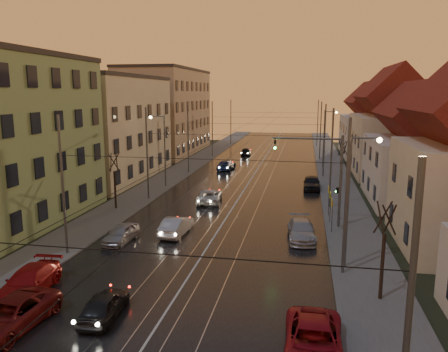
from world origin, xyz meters
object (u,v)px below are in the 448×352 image
Objects in this scene: street_lamp_1 at (354,188)px; parked_right_0 at (314,342)px; parked_right_1 at (301,230)px; parked_right_2 at (312,183)px; parked_left_3 at (121,234)px; driving_car_0 at (104,305)px; driving_car_3 at (226,165)px; parked_left_2 at (29,282)px; driving_car_4 at (246,152)px; traffic_light_mast at (327,169)px; driving_car_1 at (176,226)px; driving_car_2 at (210,196)px; street_lamp_3 at (326,133)px; parked_left_1 at (10,315)px; street_lamp_2 at (162,143)px.

street_lamp_1 is 1.60× the size of parked_right_0.
parked_right_1 is 1.07× the size of parked_right_2.
parked_right_1 is (12.41, 2.88, 0.05)m from parked_left_3.
driving_car_0 is at bearing -108.14° from parked_right_2.
parked_right_0 reaches higher than driving_car_3.
driving_car_4 is at bearing 80.91° from parked_left_2.
traffic_light_mast is 1.74× the size of driving_car_1.
traffic_light_mast is 14.28m from parked_right_2.
driving_car_1 reaches higher than parked_left_2.
driving_car_2 is 1.00× the size of driving_car_3.
parked_right_0 reaches higher than driving_car_0.
traffic_light_mast is at bearing -127.66° from driving_car_0.
parked_left_2 is 0.92× the size of parked_right_0.
street_lamp_3 is 1.73× the size of parked_right_1.
parked_left_3 is at bearing 82.97° from driving_car_4.
traffic_light_mast is (-1.11, 8.00, -0.29)m from street_lamp_1.
parked_left_1 is (-15.35, -9.76, -4.21)m from street_lamp_1.
street_lamp_2 is 1.74× the size of driving_car_3.
driving_car_1 is 1.13× the size of parked_left_3.
street_lamp_2 is (-18.21, 20.00, 0.00)m from street_lamp_1.
street_lamp_2 reaches higher than driving_car_4.
driving_car_3 is at bearing 105.15° from parked_right_0.
parked_left_3 is (-2.84, -44.47, -0.04)m from driving_car_4.
parked_right_1 is at bearing 99.58° from driving_car_4.
parked_left_2 is 31.80m from parked_right_2.
street_lamp_1 is at bearing 116.28° from driving_car_3.
street_lamp_1 is at bearing 123.49° from driving_car_2.
parked_left_1 is (-15.35, -45.76, -4.21)m from street_lamp_3.
parked_right_0 is 14.35m from parked_right_1.
driving_car_1 is at bearing 81.88° from driving_car_2.
parked_right_0 is at bearing -37.58° from parked_left_3.
driving_car_4 is at bearing -86.49° from driving_car_1.
driving_car_2 is 0.92× the size of parked_right_0.
street_lamp_2 reaches higher than parked_left_3.
parked_left_1 is (-14.24, -17.76, -3.92)m from traffic_light_mast.
parked_right_2 is at bearing 89.82° from parked_right_0.
parked_left_3 is at bearing 139.03° from parked_right_0.
driving_car_4 is at bearing 140.09° from street_lamp_3.
driving_car_0 is at bearing 30.52° from parked_left_1.
parked_right_2 is at bearing 95.21° from street_lamp_1.
street_lamp_2 reaches higher than parked_right_0.
driving_car_1 is 14.40m from parked_left_1.
traffic_light_mast is 1.56× the size of parked_left_2.
street_lamp_3 is 28.03m from traffic_light_mast.
parked_right_0 is at bearing 105.57° from driving_car_2.
driving_car_4 is (5.74, 26.43, -4.22)m from street_lamp_2.
parked_left_3 is 0.79× the size of parked_right_1.
driving_car_1 is at bearing 96.49° from driving_car_3.
street_lamp_1 reaches higher than driving_car_2.
street_lamp_1 is 13.38m from driving_car_1.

